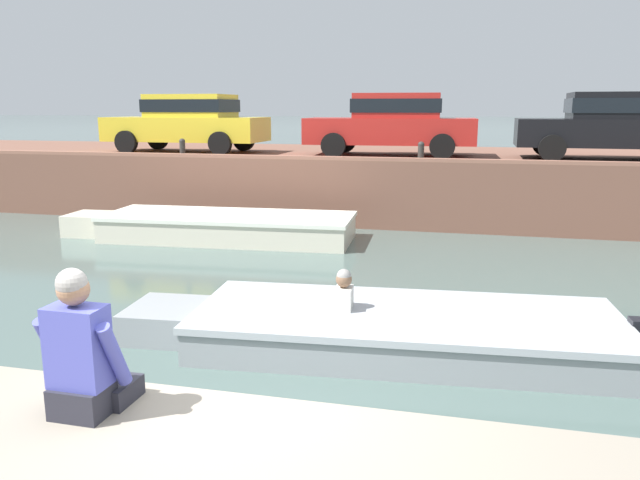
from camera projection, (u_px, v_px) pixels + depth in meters
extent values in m
plane|color=#4C605B|center=(358.00, 295.00, 9.44)|extent=(400.00, 400.00, 0.00)
cube|color=brown|center=(412.00, 182.00, 17.08)|extent=(60.00, 6.00, 1.59)
cube|color=#925F4C|center=(401.00, 159.00, 14.17)|extent=(60.00, 0.24, 0.08)
cube|color=silver|center=(229.00, 229.00, 13.38)|extent=(5.36, 2.11, 0.47)
cube|color=silver|center=(94.00, 224.00, 13.93)|extent=(1.11, 1.05, 0.47)
cube|color=white|center=(228.00, 216.00, 13.32)|extent=(5.42, 2.18, 0.08)
cube|color=brown|center=(246.00, 221.00, 13.27)|extent=(0.34, 1.64, 0.06)
cube|color=#93999E|center=(405.00, 334.00, 7.31)|extent=(4.99, 2.23, 0.38)
cube|color=#93999E|center=(170.00, 320.00, 7.77)|extent=(1.05, 1.10, 0.38)
cube|color=#B1B7BD|center=(406.00, 315.00, 7.26)|extent=(5.06, 2.30, 0.08)
cube|color=brown|center=(437.00, 325.00, 7.23)|extent=(0.37, 1.69, 0.06)
cube|color=black|center=(636.00, 338.00, 6.89)|extent=(0.17, 0.21, 0.45)
cube|color=silver|center=(344.00, 306.00, 7.36)|extent=(0.22, 0.33, 0.44)
sphere|color=brown|center=(344.00, 279.00, 7.30)|extent=(0.19, 0.19, 0.19)
sphere|color=gray|center=(344.00, 276.00, 7.29)|extent=(0.17, 0.17, 0.17)
cube|color=yellow|center=(186.00, 129.00, 16.98)|extent=(4.30, 1.69, 0.64)
cube|color=yellow|center=(191.00, 106.00, 16.81)|extent=(2.15, 1.49, 0.60)
cube|color=black|center=(191.00, 106.00, 16.81)|extent=(2.24, 1.52, 0.33)
cylinder|color=black|center=(126.00, 142.00, 16.53)|extent=(0.60, 0.18, 0.60)
cylinder|color=black|center=(158.00, 139.00, 18.17)|extent=(0.60, 0.18, 0.60)
cylinder|color=black|center=(220.00, 143.00, 15.91)|extent=(0.60, 0.18, 0.60)
cylinder|color=black|center=(244.00, 140.00, 17.55)|extent=(0.60, 0.18, 0.60)
cube|color=#B2231E|center=(390.00, 131.00, 15.69)|extent=(4.27, 1.95, 0.64)
cube|color=#B2231E|center=(398.00, 106.00, 15.53)|extent=(2.17, 1.64, 0.60)
cube|color=black|center=(398.00, 106.00, 15.53)|extent=(2.25, 1.68, 0.33)
cylinder|color=black|center=(333.00, 145.00, 15.13)|extent=(0.61, 0.21, 0.60)
cylinder|color=black|center=(345.00, 141.00, 16.86)|extent=(0.61, 0.21, 0.60)
cylinder|color=black|center=(442.00, 146.00, 14.65)|extent=(0.61, 0.21, 0.60)
cylinder|color=black|center=(442.00, 142.00, 16.38)|extent=(0.61, 0.21, 0.60)
cube|color=black|center=(606.00, 133.00, 14.52)|extent=(4.06, 1.76, 0.64)
cube|color=black|center=(616.00, 106.00, 14.35)|extent=(2.04, 1.53, 0.60)
cube|color=black|center=(616.00, 106.00, 14.35)|extent=(2.12, 1.57, 0.33)
cylinder|color=black|center=(552.00, 148.00, 14.06)|extent=(0.60, 0.19, 0.60)
cylinder|color=black|center=(545.00, 144.00, 15.72)|extent=(0.60, 0.19, 0.60)
cylinder|color=#2D2B28|center=(182.00, 149.00, 15.53)|extent=(0.14, 0.14, 0.35)
sphere|color=#2D2B28|center=(182.00, 141.00, 15.49)|extent=(0.15, 0.15, 0.15)
cylinder|color=#2D2B28|center=(421.00, 153.00, 14.17)|extent=(0.14, 0.14, 0.35)
sphere|color=#2D2B28|center=(421.00, 145.00, 14.13)|extent=(0.15, 0.15, 0.15)
cube|color=#282833|center=(83.00, 400.00, 3.95)|extent=(0.34, 0.29, 0.20)
cube|color=#282833|center=(103.00, 389.00, 4.16)|extent=(0.44, 0.33, 0.14)
cube|color=#4C51B2|center=(78.00, 346.00, 3.87)|extent=(0.36, 0.23, 0.52)
cylinder|color=#4C51B2|center=(114.00, 355.00, 3.88)|extent=(0.09, 0.29, 0.47)
cylinder|color=#4C51B2|center=(54.00, 348.00, 3.98)|extent=(0.09, 0.29, 0.47)
sphere|color=#A37556|center=(73.00, 289.00, 3.79)|extent=(0.20, 0.20, 0.20)
sphere|color=gray|center=(71.00, 283.00, 3.78)|extent=(0.19, 0.19, 0.19)
cylinder|color=#4CB259|center=(108.00, 399.00, 3.98)|extent=(0.06, 0.06, 0.18)
cylinder|color=white|center=(106.00, 384.00, 3.96)|extent=(0.04, 0.04, 0.02)
cube|color=orange|center=(79.00, 402.00, 4.03)|extent=(0.18, 0.12, 0.10)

